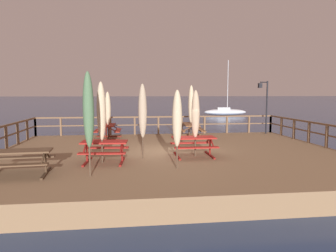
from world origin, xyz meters
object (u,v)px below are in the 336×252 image
Objects in this scene: patio_umbrella_tall_front at (101,112)px; patio_umbrella_tall_back_left at (143,111)px; patio_umbrella_tall_back_right at (88,110)px; patio_umbrella_short_back at (177,119)px; picnic_table_front_left at (18,157)px; sailboat_distant at (225,112)px; picnic_table_front_right at (191,127)px; lamp_post_hooked at (264,99)px; patio_umbrella_tall_mid_right at (191,104)px; picnic_table_back_right at (108,129)px; patio_umbrella_short_mid at (195,114)px; patio_umbrella_tall_mid_left at (108,109)px; picnic_table_mid_right at (194,142)px; picnic_table_mid_centre at (104,147)px.

patio_umbrella_tall_front is 1.02× the size of patio_umbrella_tall_back_left.
patio_umbrella_short_back is at bearing 13.22° from patio_umbrella_tall_back_right.
patio_umbrella_tall_back_left reaches higher than picnic_table_front_left.
patio_umbrella_tall_back_right is 36.36m from sailboat_distant.
patio_umbrella_short_back is at bearing -58.59° from patio_umbrella_tall_back_left.
picnic_table_front_right is 0.70× the size of lamp_post_hooked.
picnic_table_back_right is at bearing 178.73° from patio_umbrella_tall_mid_right.
patio_umbrella_tall_back_right is at bearing -145.80° from patio_umbrella_short_mid.
patio_umbrella_tall_back_right is at bearing -90.00° from patio_umbrella_tall_mid_left.
patio_umbrella_tall_mid_right is 8.90m from patio_umbrella_tall_back_right.
patio_umbrella_tall_front reaches higher than picnic_table_mid_right.
picnic_table_front_left is 9.87m from picnic_table_front_right.
picnic_table_front_left is 0.71× the size of patio_umbrella_tall_back_left.
patio_umbrella_tall_front reaches higher than patio_umbrella_tall_mid_left.
patio_umbrella_tall_mid_left is at bearing -174.98° from lamp_post_hooked.
patio_umbrella_tall_front is 11.32m from lamp_post_hooked.
picnic_table_front_left and picnic_table_mid_right have the same top height.
picnic_table_back_right is 0.68× the size of patio_umbrella_tall_mid_left.
patio_umbrella_short_mid is 32.62m from sailboat_distant.
picnic_table_back_right is 0.67× the size of patio_umbrella_short_mid.
patio_umbrella_tall_mid_right is at bearing 75.11° from patio_umbrella_short_back.
patio_umbrella_tall_back_right is (-2.71, -0.64, 0.33)m from patio_umbrella_short_back.
patio_umbrella_tall_back_left is (1.39, 0.51, 1.25)m from picnic_table_mid_centre.
lamp_post_hooked reaches higher than picnic_table_mid_right.
picnic_table_back_right is at bearing 125.77° from patio_umbrella_short_mid.
patio_umbrella_tall_front is 0.90× the size of lamp_post_hooked.
patio_umbrella_tall_back_right is (-0.28, -1.84, 1.42)m from picnic_table_mid_centre.
patio_umbrella_short_back is at bearing -110.05° from sailboat_distant.
patio_umbrella_short_back is 2.80m from patio_umbrella_tall_back_right.
picnic_table_front_left is at bearing -152.74° from patio_umbrella_tall_back_left.
picnic_table_mid_right is 0.66× the size of patio_umbrella_tall_mid_left.
picnic_table_back_right is 5.90m from picnic_table_mid_centre.
patio_umbrella_tall_back_left reaches higher than patio_umbrella_tall_mid_left.
patio_umbrella_tall_back_left reaches higher than picnic_table_back_right.
patio_umbrella_short_mid reaches higher than picnic_table_front_right.
patio_umbrella_short_back is 0.92× the size of patio_umbrella_tall_back_left.
lamp_post_hooked is at bearing 11.79° from picnic_table_front_right.
picnic_table_back_right is 0.59× the size of patio_umbrella_tall_mid_right.
patio_umbrella_tall_mid_right reaches higher than patio_umbrella_short_mid.
patio_umbrella_tall_mid_right is (0.91, 5.10, 1.30)m from picnic_table_mid_right.
picnic_table_mid_centre is 1.93m from patio_umbrella_tall_back_left.
patio_umbrella_tall_front is (-0.08, -0.05, 1.28)m from picnic_table_mid_centre.
picnic_table_mid_right is at bearing 20.31° from picnic_table_front_left.
patio_umbrella_short_mid is (3.44, 0.69, 1.10)m from picnic_table_mid_centre.
patio_umbrella_tall_back_left is at bearing -72.96° from patio_umbrella_tall_mid_left.
patio_umbrella_tall_back_left is (1.70, -5.39, 1.24)m from picnic_table_back_right.
picnic_table_mid_centre is 0.22× the size of sailboat_distant.
patio_umbrella_tall_mid_right reaches higher than picnic_table_front_left.
picnic_table_back_right is at bearing 90.23° from patio_umbrella_tall_back_right.
patio_umbrella_tall_mid_left is 7.79m from patio_umbrella_tall_back_right.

